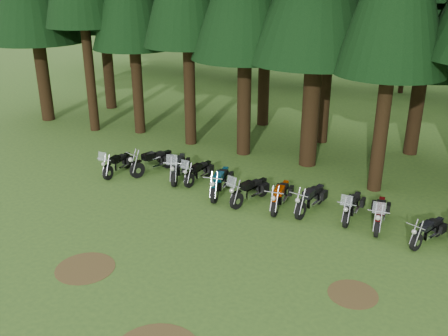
{
  "coord_description": "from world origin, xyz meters",
  "views": [
    {
      "loc": [
        6.76,
        -11.42,
        8.4
      ],
      "look_at": [
        -1.95,
        5.0,
        1.0
      ],
      "focal_mm": 40.0,
      "sensor_mm": 36.0,
      "label": 1
    }
  ],
  "objects_px": {
    "motorcycle_3": "(199,172)",
    "motorcycle_10": "(428,232)",
    "motorcycle_7": "(310,200)",
    "motorcycle_8": "(352,208)",
    "motorcycle_2": "(178,168)",
    "motorcycle_5": "(250,191)",
    "motorcycle_1": "(153,162)",
    "motorcycle_4": "(220,183)",
    "motorcycle_9": "(379,215)",
    "motorcycle_0": "(117,164)",
    "motorcycle_6": "(280,196)"
  },
  "relations": [
    {
      "from": "motorcycle_7",
      "to": "motorcycle_8",
      "type": "distance_m",
      "value": 1.53
    },
    {
      "from": "motorcycle_7",
      "to": "motorcycle_1",
      "type": "bearing_deg",
      "value": -175.84
    },
    {
      "from": "motorcycle_2",
      "to": "motorcycle_8",
      "type": "height_order",
      "value": "motorcycle_2"
    },
    {
      "from": "motorcycle_2",
      "to": "motorcycle_10",
      "type": "relative_size",
      "value": 1.25
    },
    {
      "from": "motorcycle_6",
      "to": "motorcycle_9",
      "type": "height_order",
      "value": "motorcycle_9"
    },
    {
      "from": "motorcycle_1",
      "to": "motorcycle_2",
      "type": "relative_size",
      "value": 0.98
    },
    {
      "from": "motorcycle_6",
      "to": "motorcycle_9",
      "type": "distance_m",
      "value": 3.63
    },
    {
      "from": "motorcycle_2",
      "to": "motorcycle_5",
      "type": "height_order",
      "value": "motorcycle_2"
    },
    {
      "from": "motorcycle_0",
      "to": "motorcycle_2",
      "type": "bearing_deg",
      "value": 11.0
    },
    {
      "from": "motorcycle_10",
      "to": "motorcycle_0",
      "type": "bearing_deg",
      "value": -158.64
    },
    {
      "from": "motorcycle_4",
      "to": "motorcycle_9",
      "type": "xyz_separation_m",
      "value": [
        6.21,
        0.19,
        -0.02
      ]
    },
    {
      "from": "motorcycle_2",
      "to": "motorcycle_9",
      "type": "height_order",
      "value": "motorcycle_2"
    },
    {
      "from": "motorcycle_0",
      "to": "motorcycle_1",
      "type": "height_order",
      "value": "motorcycle_0"
    },
    {
      "from": "motorcycle_7",
      "to": "motorcycle_10",
      "type": "distance_m",
      "value": 4.2
    },
    {
      "from": "motorcycle_5",
      "to": "motorcycle_4",
      "type": "bearing_deg",
      "value": -171.47
    },
    {
      "from": "motorcycle_5",
      "to": "motorcycle_7",
      "type": "height_order",
      "value": "motorcycle_5"
    },
    {
      "from": "motorcycle_10",
      "to": "motorcycle_3",
      "type": "bearing_deg",
      "value": -164.23
    },
    {
      "from": "motorcycle_3",
      "to": "motorcycle_9",
      "type": "distance_m",
      "value": 7.63
    },
    {
      "from": "motorcycle_8",
      "to": "motorcycle_2",
      "type": "bearing_deg",
      "value": 178.2
    },
    {
      "from": "motorcycle_4",
      "to": "motorcycle_6",
      "type": "relative_size",
      "value": 1.06
    },
    {
      "from": "motorcycle_0",
      "to": "motorcycle_1",
      "type": "relative_size",
      "value": 0.92
    },
    {
      "from": "motorcycle_5",
      "to": "motorcycle_1",
      "type": "bearing_deg",
      "value": -173.55
    },
    {
      "from": "motorcycle_8",
      "to": "motorcycle_10",
      "type": "relative_size",
      "value": 1.12
    },
    {
      "from": "motorcycle_7",
      "to": "motorcycle_6",
      "type": "bearing_deg",
      "value": -160.9
    },
    {
      "from": "motorcycle_6",
      "to": "motorcycle_3",
      "type": "bearing_deg",
      "value": 162.98
    },
    {
      "from": "motorcycle_2",
      "to": "motorcycle_5",
      "type": "bearing_deg",
      "value": -31.37
    },
    {
      "from": "motorcycle_4",
      "to": "motorcycle_10",
      "type": "xyz_separation_m",
      "value": [
        7.86,
        -0.22,
        -0.08
      ]
    },
    {
      "from": "motorcycle_0",
      "to": "motorcycle_10",
      "type": "height_order",
      "value": "motorcycle_0"
    },
    {
      "from": "motorcycle_7",
      "to": "motorcycle_10",
      "type": "bearing_deg",
      "value": 1.13
    },
    {
      "from": "motorcycle_2",
      "to": "motorcycle_4",
      "type": "height_order",
      "value": "motorcycle_2"
    },
    {
      "from": "motorcycle_0",
      "to": "motorcycle_3",
      "type": "xyz_separation_m",
      "value": [
        3.61,
        0.91,
        -0.02
      ]
    },
    {
      "from": "motorcycle_2",
      "to": "motorcycle_10",
      "type": "bearing_deg",
      "value": -25.07
    },
    {
      "from": "motorcycle_2",
      "to": "motorcycle_8",
      "type": "distance_m",
      "value": 7.55
    },
    {
      "from": "motorcycle_5",
      "to": "motorcycle_9",
      "type": "height_order",
      "value": "motorcycle_5"
    },
    {
      "from": "motorcycle_2",
      "to": "motorcycle_5",
      "type": "relative_size",
      "value": 1.06
    },
    {
      "from": "motorcycle_3",
      "to": "motorcycle_10",
      "type": "distance_m",
      "value": 9.31
    },
    {
      "from": "motorcycle_1",
      "to": "motorcycle_9",
      "type": "relative_size",
      "value": 1.03
    },
    {
      "from": "motorcycle_4",
      "to": "motorcycle_10",
      "type": "height_order",
      "value": "motorcycle_4"
    },
    {
      "from": "motorcycle_3",
      "to": "motorcycle_10",
      "type": "bearing_deg",
      "value": -1.87
    },
    {
      "from": "motorcycle_2",
      "to": "motorcycle_7",
      "type": "relative_size",
      "value": 1.05
    },
    {
      "from": "motorcycle_2",
      "to": "motorcycle_3",
      "type": "bearing_deg",
      "value": -11.89
    },
    {
      "from": "motorcycle_2",
      "to": "motorcycle_8",
      "type": "bearing_deg",
      "value": -22.33
    },
    {
      "from": "motorcycle_5",
      "to": "motorcycle_7",
      "type": "distance_m",
      "value": 2.34
    },
    {
      "from": "motorcycle_2",
      "to": "motorcycle_6",
      "type": "xyz_separation_m",
      "value": [
        4.92,
        -0.55,
        -0.05
      ]
    },
    {
      "from": "motorcycle_6",
      "to": "motorcycle_9",
      "type": "relative_size",
      "value": 0.99
    },
    {
      "from": "motorcycle_7",
      "to": "motorcycle_2",
      "type": "bearing_deg",
      "value": -175.8
    },
    {
      "from": "motorcycle_0",
      "to": "motorcycle_5",
      "type": "xyz_separation_m",
      "value": [
        6.39,
        0.07,
        0.02
      ]
    },
    {
      "from": "motorcycle_0",
      "to": "motorcycle_6",
      "type": "relative_size",
      "value": 0.97
    },
    {
      "from": "motorcycle_7",
      "to": "motorcycle_9",
      "type": "distance_m",
      "value": 2.52
    },
    {
      "from": "motorcycle_4",
      "to": "motorcycle_1",
      "type": "bearing_deg",
      "value": 157.36
    }
  ]
}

